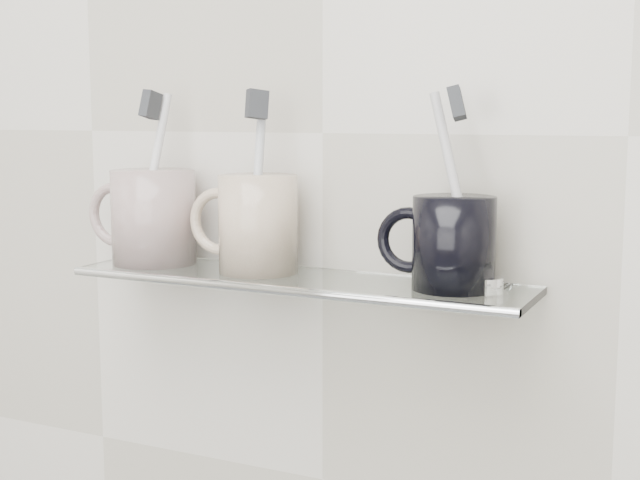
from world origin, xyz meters
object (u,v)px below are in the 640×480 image
Objects in this scene: mug_left at (154,217)px; mug_center at (258,224)px; shelf_glass at (297,280)px; mug_right at (454,243)px.

mug_left is 1.01× the size of mug_center.
shelf_glass is 5.46× the size of mug_right.
shelf_glass is 0.08m from mug_center.
mug_center is (0.14, 0.00, -0.00)m from mug_left.
mug_right is at bearing -2.80° from mug_left.
shelf_glass is 0.18m from mug_right.
mug_left is 1.17× the size of mug_right.
mug_left is 0.36m from mug_right.
mug_center is at bearing 174.30° from shelf_glass.
mug_center is at bearing -172.82° from mug_right.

